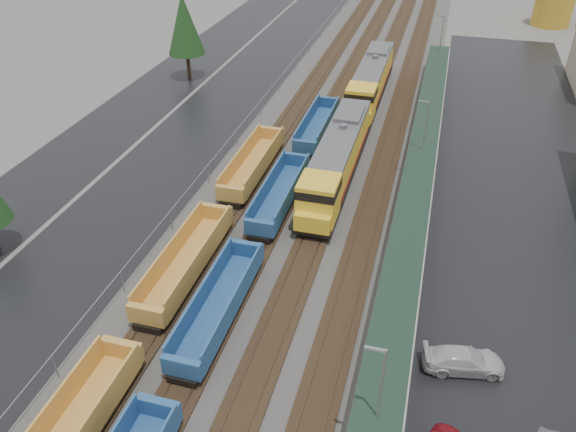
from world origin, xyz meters
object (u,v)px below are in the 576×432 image
object	(u,v)px
parked_car_east_c	(464,360)
locomotive_trail	(370,82)
locomotive_lead	(336,161)
storage_tank	(554,6)
well_string_blue	(172,391)

from	to	relation	value
parked_car_east_c	locomotive_trail	bearing A→B (deg)	5.06
parked_car_east_c	locomotive_lead	bearing A→B (deg)	19.92
locomotive_lead	storage_tank	xyz separation A→B (m)	(25.29, 63.72, 0.69)
well_string_blue	locomotive_lead	bearing A→B (deg)	81.55
locomotive_lead	parked_car_east_c	size ratio (longest dim) A/B	4.24
locomotive_trail	well_string_blue	size ratio (longest dim) A/B	0.24
storage_tank	well_string_blue	bearing A→B (deg)	-107.91
locomotive_trail	well_string_blue	bearing A→B (deg)	-94.77
locomotive_trail	well_string_blue	world-z (taller)	locomotive_trail
locomotive_trail	well_string_blue	distance (m)	48.11
locomotive_trail	storage_tank	distance (m)	49.65
locomotive_trail	storage_tank	world-z (taller)	storage_tank
locomotive_lead	storage_tank	world-z (taller)	storage_tank
parked_car_east_c	well_string_blue	bearing A→B (deg)	102.75
locomotive_trail	storage_tank	size ratio (longest dim) A/B	3.27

